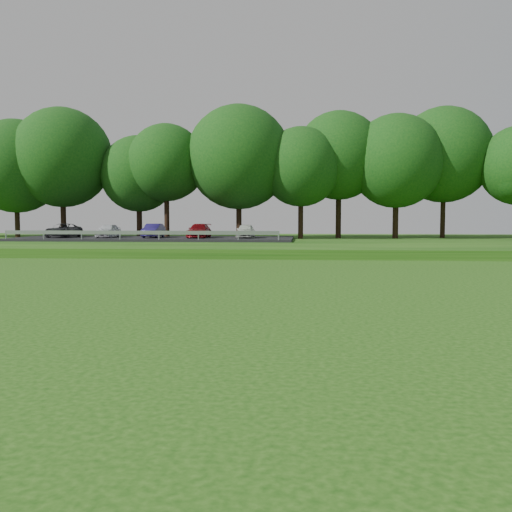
{
  "coord_description": "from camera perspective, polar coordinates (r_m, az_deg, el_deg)",
  "views": [
    {
      "loc": [
        -11.06,
        -15.25,
        2.62
      ],
      "look_at": [
        -12.64,
        3.59,
        1.3
      ],
      "focal_mm": 40.0,
      "sensor_mm": 36.0,
      "label": 1
    }
  ],
  "objects": [
    {
      "name": "parking_lot",
      "position": [
        49.89,
        -10.63,
        2.11
      ],
      "size": [
        24.0,
        9.0,
        1.38
      ],
      "color": "black",
      "rests_on": "berm"
    },
    {
      "name": "walking_path",
      "position": [
        37.04,
        22.15,
        -0.32
      ],
      "size": [
        130.0,
        1.6,
        0.04
      ],
      "primitive_type": "cube",
      "color": "gray",
      "rests_on": "ground"
    },
    {
      "name": "treeline",
      "position": [
        54.66,
        16.68,
        9.59
      ],
      "size": [
        104.0,
        7.0,
        15.0
      ],
      "primitive_type": null,
      "color": "#0F4211",
      "rests_on": "berm"
    },
    {
      "name": "berm",
      "position": [
        50.53,
        17.43,
        1.19
      ],
      "size": [
        130.0,
        30.0,
        0.6
      ],
      "primitive_type": "cube",
      "color": "#17450D",
      "rests_on": "ground"
    }
  ]
}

